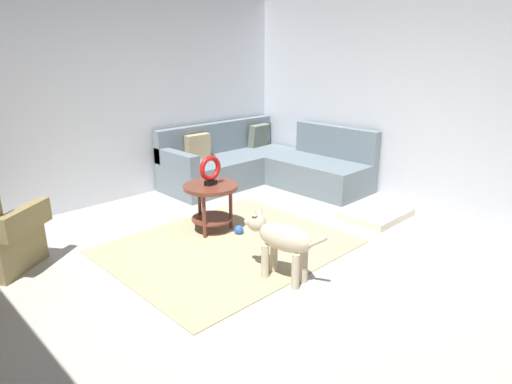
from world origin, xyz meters
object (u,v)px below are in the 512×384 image
object	(u,v)px
side_table	(211,196)
dog_bed_mat	(376,214)
torus_sculpture	(210,170)
sectional_couch	(263,166)
dog_toy_ball	(239,230)
dog	(281,239)

from	to	relation	value
side_table	dog_bed_mat	bearing A→B (deg)	-32.38
side_table	torus_sculpture	xyz separation A→B (m)	(-0.00, -0.00, 0.29)
sectional_couch	side_table	world-z (taller)	sectional_couch
side_table	torus_sculpture	distance (m)	0.29
dog_bed_mat	dog_toy_ball	world-z (taller)	dog_toy_ball
torus_sculpture	dog_bed_mat	xyz separation A→B (m)	(1.68, -1.07, -0.67)
side_table	dog_toy_ball	xyz separation A→B (m)	(0.15, -0.28, -0.36)
torus_sculpture	side_table	bearing A→B (deg)	75.96
sectional_couch	dog	world-z (taller)	sectional_couch
side_table	sectional_couch	bearing A→B (deg)	27.37
dog	dog_toy_ball	world-z (taller)	dog
dog_bed_mat	dog_toy_ball	bearing A→B (deg)	153.03
side_table	dog_bed_mat	xyz separation A→B (m)	(1.68, -1.07, -0.37)
sectional_couch	dog	size ratio (longest dim) A/B	2.67
dog_bed_mat	side_table	bearing A→B (deg)	147.62
side_table	dog_bed_mat	distance (m)	2.03
sectional_couch	dog_toy_ball	bearing A→B (deg)	-143.10
dog_bed_mat	sectional_couch	bearing A→B (deg)	89.84
sectional_couch	dog_bed_mat	xyz separation A→B (m)	(-0.01, -1.94, -0.24)
side_table	dog_toy_ball	distance (m)	0.48
side_table	torus_sculpture	size ratio (longest dim) A/B	1.84
sectional_couch	dog_bed_mat	bearing A→B (deg)	-90.16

